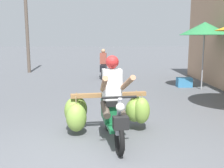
# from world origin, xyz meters

# --- Properties ---
(ground_plane) EXTENTS (120.00, 120.00, 0.00)m
(ground_plane) POSITION_xyz_m (0.00, 0.00, 0.00)
(ground_plane) COLOR #56595E
(motorbike_main_loaded) EXTENTS (1.74, 1.87, 1.58)m
(motorbike_main_loaded) POSITION_xyz_m (0.31, 1.35, 0.51)
(motorbike_main_loaded) COLOR black
(motorbike_main_loaded) RESTS_ON ground
(motorbike_distant_ahead_left) EXTENTS (0.50, 1.62, 1.40)m
(motorbike_distant_ahead_left) POSITION_xyz_m (0.09, 8.82, 0.57)
(motorbike_distant_ahead_left) COLOR black
(motorbike_distant_ahead_left) RESTS_ON ground
(market_umbrella_further_along) EXTENTS (1.80, 1.80, 2.47)m
(market_umbrella_further_along) POSITION_xyz_m (3.80, 5.93, 2.23)
(market_umbrella_further_along) COLOR #99999E
(market_umbrella_further_along) RESTS_ON ground
(produce_crate) EXTENTS (0.56, 0.40, 0.36)m
(produce_crate) POSITION_xyz_m (3.31, 6.47, 0.18)
(produce_crate) COLOR teal
(produce_crate) RESTS_ON ground
(utility_pole) EXTENTS (0.18, 0.18, 5.76)m
(utility_pole) POSITION_xyz_m (-4.10, 11.01, 2.88)
(utility_pole) COLOR brown
(utility_pole) RESTS_ON ground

